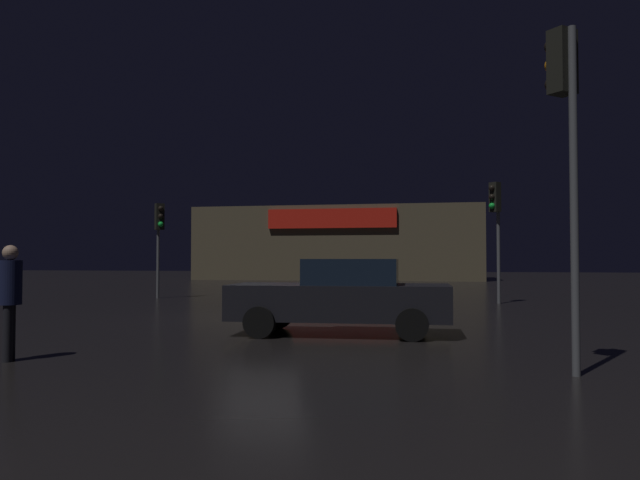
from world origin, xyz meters
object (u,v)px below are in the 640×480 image
traffic_signal_cross_left (159,227)px  pedestrian (10,293)px  traffic_signal_cross_right (496,213)px  car_near (342,296)px  traffic_signal_main (564,109)px  store_building (341,244)px

traffic_signal_cross_left → pedestrian: traffic_signal_cross_left is taller
traffic_signal_cross_right → car_near: 10.46m
traffic_signal_cross_left → traffic_signal_cross_right: traffic_signal_cross_right is taller
traffic_signal_cross_left → pedestrian: (4.38, -14.15, -1.77)m
traffic_signal_main → car_near: traffic_signal_main is taller
traffic_signal_main → traffic_signal_cross_left: bearing=131.9°
store_building → traffic_signal_main: store_building is taller
traffic_signal_cross_right → pedestrian: size_ratio=2.40×
traffic_signal_cross_right → car_near: bearing=-111.9°
store_building → traffic_signal_main: bearing=-76.6°
car_near → store_building: bearing=99.1°
store_building → traffic_signal_cross_right: size_ratio=5.10×
store_building → pedestrian: (1.17, -38.65, -1.69)m
store_building → traffic_signal_cross_right: bearing=-69.6°
car_near → pedestrian: bearing=-136.5°
traffic_signal_main → traffic_signal_cross_left: 18.43m
traffic_signal_main → pedestrian: bearing=-176.8°
traffic_signal_main → traffic_signal_cross_right: (0.25, 13.15, -0.40)m
store_building → car_near: (5.52, -34.52, -1.93)m
store_building → traffic_signal_cross_right: store_building is taller
traffic_signal_main → car_near: size_ratio=1.03×
store_building → pedestrian: bearing=-88.3°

